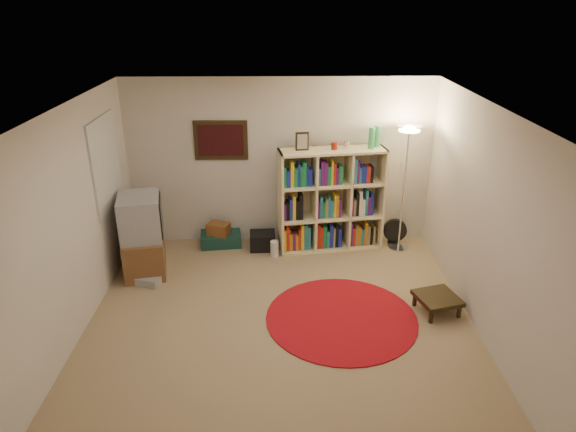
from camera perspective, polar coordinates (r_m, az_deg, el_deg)
name	(u,v)px	position (r m, az deg, el deg)	size (l,w,h in m)	color
room	(275,223)	(5.58, -1.50, -0.74)	(4.54, 4.54, 2.54)	#9D815C
bookshelf	(329,201)	(7.59, 4.60, 1.65)	(1.58, 0.66, 1.84)	#FFEBAA
floor_lamp	(408,148)	(7.41, 13.15, 7.33)	(0.42, 0.42, 1.89)	white
floor_fan	(395,231)	(8.03, 11.79, -1.69)	(0.36, 0.21, 0.41)	black
tv_stand	(143,236)	(7.22, -15.83, -2.17)	(0.67, 0.85, 1.11)	brown
dvd_box	(150,279)	(7.13, -15.11, -6.82)	(0.37, 0.34, 0.10)	#9D9CA0
suitcase	(221,239)	(7.94, -7.46, -2.52)	(0.65, 0.46, 0.19)	#143830
wicker_basket	(219,229)	(7.83, -7.73, -1.43)	(0.37, 0.31, 0.18)	brown
duffel_bag	(263,241)	(7.75, -2.84, -2.76)	(0.39, 0.33, 0.26)	black
paper_towel	(274,249)	(7.52, -1.52, -3.67)	(0.15, 0.15, 0.24)	silver
red_rug	(341,318)	(6.25, 5.95, -11.18)	(1.80, 1.80, 0.02)	maroon
side_table	(437,299)	(6.50, 16.27, -8.81)	(0.58, 0.58, 0.22)	black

